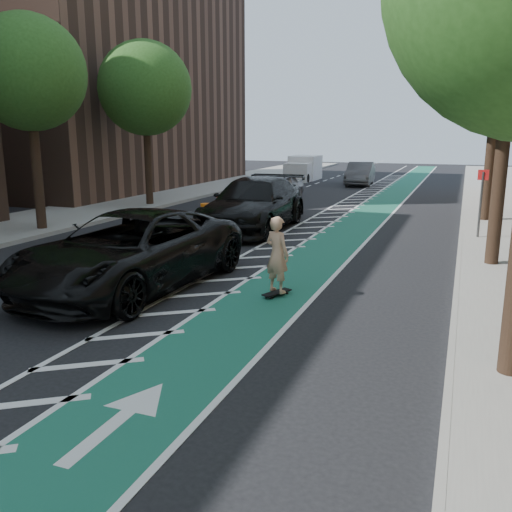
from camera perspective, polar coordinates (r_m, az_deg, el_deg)
The scene contains 22 objects.
ground at distance 11.35m, azimuth -18.95°, elevation -6.97°, with size 120.00×120.00×0.00m, color black.
bike_lane at distance 18.91m, azimuth 8.30°, elevation 1.45°, with size 2.00×90.00×0.01m, color #1B5F46.
buffer_strip at distance 19.29m, azimuth 3.95°, elevation 1.78°, with size 1.40×90.00×0.01m, color silver.
sidewalk_left at distance 24.78m, azimuth -21.19°, elevation 3.59°, with size 5.00×90.00×0.15m, color gray.
curb_right at distance 18.46m, azimuth 20.65°, elevation 0.70°, with size 0.12×90.00×0.16m, color gray.
curb_left at distance 23.22m, azimuth -16.68°, elevation 3.35°, with size 0.12×90.00×0.16m, color gray.
building_left_far at distance 40.74m, azimuth -17.28°, elevation 19.83°, with size 14.00×22.00×18.00m, color brown.
tree_r_c at distance 16.25m, azimuth 25.38°, elevation 18.99°, with size 4.20×4.20×7.90m.
tree_l_c at distance 22.05m, azimuth -22.82°, elevation 17.30°, with size 4.20×4.20×7.90m.
tree_r_d at distance 24.20m, azimuth 24.08°, elevation 16.72°, with size 4.20×4.20×7.90m.
tree_l_d at distance 28.42m, azimuth -11.22°, elevation 16.83°, with size 4.20×4.20×7.90m.
sign_post at distance 20.24m, azimuth 22.58°, elevation 5.21°, with size 0.35×0.08×2.47m.
skateboard at distance 12.60m, azimuth 2.21°, elevation -3.87°, with size 0.53×0.83×0.11m.
skateboarder at distance 12.37m, azimuth 2.24°, elevation 0.15°, with size 0.65×0.42×1.77m, color tan.
suv_near at distance 13.40m, azimuth -13.06°, elevation 0.55°, with size 3.09×6.70×1.86m, color black.
suv_far at distance 21.14m, azimuth -0.23°, elevation 5.50°, with size 2.78×6.83×1.98m, color black.
car_silver at distance 30.64m, azimuth 2.41°, elevation 7.31°, with size 1.72×4.27×1.45m, color #949499.
car_grey at distance 39.88m, azimuth 10.91°, elevation 8.52°, with size 1.71×4.91×1.62m, color #535358.
box_truck at distance 43.35m, azimuth 5.01°, elevation 9.11°, with size 2.12×4.54×1.88m.
barrel_a at distance 17.82m, azimuth -10.60°, elevation 2.16°, with size 0.72×0.72×0.98m.
barrel_b at distance 22.51m, azimuth -5.23°, elevation 4.39°, with size 0.62×0.62×0.85m.
barrel_c at distance 25.09m, azimuth -3.63°, elevation 5.25°, with size 0.59×0.59×0.81m.
Camera 1 is at (7.03, -8.09, 3.73)m, focal length 38.00 mm.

